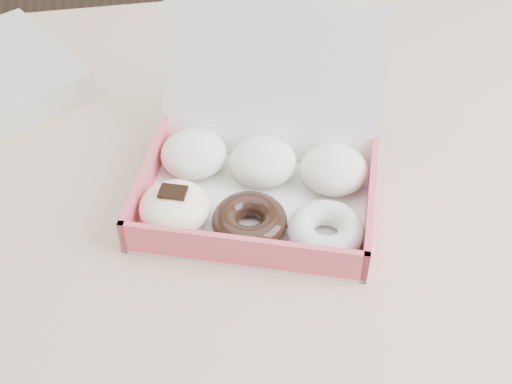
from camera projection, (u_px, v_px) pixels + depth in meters
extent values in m
cube|color=tan|center=(172.00, 169.00, 0.92)|extent=(1.20, 0.80, 0.04)
cylinder|color=tan|center=(434.00, 162.00, 1.49)|extent=(0.05, 0.05, 0.71)
cube|color=white|center=(257.00, 204.00, 0.84)|extent=(0.32, 0.28, 0.01)
cube|color=#DF525E|center=(242.00, 252.00, 0.76)|extent=(0.26, 0.10, 0.04)
cube|color=white|center=(269.00, 140.00, 0.89)|extent=(0.26, 0.10, 0.04)
cube|color=#DF525E|center=(147.00, 179.00, 0.84)|extent=(0.07, 0.19, 0.04)
cube|color=#DF525E|center=(370.00, 205.00, 0.81)|extent=(0.07, 0.19, 0.04)
cube|color=white|center=(272.00, 80.00, 0.86)|extent=(0.28, 0.16, 0.19)
ellipsoid|color=white|center=(194.00, 154.00, 0.87)|extent=(0.10, 0.10, 0.05)
ellipsoid|color=white|center=(263.00, 162.00, 0.86)|extent=(0.10, 0.10, 0.05)
ellipsoid|color=white|center=(334.00, 170.00, 0.85)|extent=(0.10, 0.10, 0.05)
ellipsoid|color=#FFFACD|center=(175.00, 207.00, 0.80)|extent=(0.10, 0.10, 0.05)
cube|color=black|center=(173.00, 192.00, 0.78)|extent=(0.04, 0.03, 0.00)
torus|color=black|center=(250.00, 221.00, 0.79)|extent=(0.11, 0.11, 0.03)
torus|color=white|center=(326.00, 231.00, 0.78)|extent=(0.11, 0.11, 0.03)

